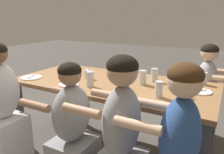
# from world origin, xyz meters

# --- Properties ---
(ground_plane) EXTENTS (18.00, 18.00, 0.00)m
(ground_plane) POSITION_xyz_m (0.00, 0.00, 0.00)
(ground_plane) COLOR #514C47
(ground_plane) RESTS_ON ground
(dining_table) EXTENTS (2.05, 0.94, 0.77)m
(dining_table) POSITION_xyz_m (0.00, 0.00, 0.69)
(dining_table) COLOR #996B42
(dining_table) RESTS_ON ground
(pizza_board_main) EXTENTS (0.32, 0.32, 0.05)m
(pizza_board_main) POSITION_xyz_m (-0.01, 0.24, 0.80)
(pizza_board_main) COLOR brown
(pizza_board_main) RESTS_ON dining_table
(empty_plate_a) EXTENTS (0.19, 0.19, 0.02)m
(empty_plate_a) POSITION_xyz_m (-0.32, -0.31, 0.78)
(empty_plate_a) COLOR white
(empty_plate_a) RESTS_ON dining_table
(empty_plate_b) EXTENTS (0.23, 0.23, 0.02)m
(empty_plate_b) POSITION_xyz_m (0.64, 0.31, 0.78)
(empty_plate_b) COLOR white
(empty_plate_b) RESTS_ON dining_table
(empty_plate_c) EXTENTS (0.23, 0.23, 0.02)m
(empty_plate_c) POSITION_xyz_m (-0.85, -0.30, 0.78)
(empty_plate_c) COLOR white
(empty_plate_c) RESTS_ON dining_table
(empty_plate_d) EXTENTS (0.20, 0.20, 0.02)m
(empty_plate_d) POSITION_xyz_m (0.85, 0.09, 0.78)
(empty_plate_d) COLOR white
(empty_plate_d) RESTS_ON dining_table
(cocktail_glass_blue) EXTENTS (0.08, 0.08, 0.13)m
(cocktail_glass_blue) POSITION_xyz_m (-0.28, -0.03, 0.82)
(cocktail_glass_blue) COLOR silver
(cocktail_glass_blue) RESTS_ON dining_table
(drinking_glass_a) EXTENTS (0.06, 0.06, 0.14)m
(drinking_glass_a) POSITION_xyz_m (0.56, -0.22, 0.83)
(drinking_glass_a) COLOR silver
(drinking_glass_a) RESTS_ON dining_table
(drinking_glass_b) EXTENTS (0.07, 0.07, 0.14)m
(drinking_glass_b) POSITION_xyz_m (0.38, 0.21, 0.83)
(drinking_glass_b) COLOR silver
(drinking_glass_b) RESTS_ON dining_table
(drinking_glass_c) EXTENTS (0.07, 0.07, 0.12)m
(drinking_glass_c) POSITION_xyz_m (0.84, 0.34, 0.83)
(drinking_glass_c) COLOR silver
(drinking_glass_c) RESTS_ON dining_table
(drinking_glass_d) EXTENTS (0.07, 0.07, 0.15)m
(drinking_glass_d) POSITION_xyz_m (-0.10, -0.25, 0.84)
(drinking_glass_d) COLOR silver
(drinking_glass_d) RESTS_ON dining_table
(drinking_glass_e) EXTENTS (0.07, 0.07, 0.14)m
(drinking_glass_e) POSITION_xyz_m (0.31, 0.06, 0.84)
(drinking_glass_e) COLOR silver
(drinking_glass_e) RESTS_ON dining_table
(drinking_glass_f) EXTENTS (0.07, 0.07, 0.11)m
(drinking_glass_f) POSITION_xyz_m (0.71, -0.11, 0.82)
(drinking_glass_f) COLOR silver
(drinking_glass_f) RESTS_ON dining_table
(diner_near_center) EXTENTS (0.51, 0.40, 1.10)m
(diner_near_center) POSITION_xyz_m (0.02, -0.69, 0.50)
(diner_near_center) COLOR #99999E
(diner_near_center) RESTS_ON ground
(diner_far_right) EXTENTS (0.51, 0.40, 1.14)m
(diner_far_right) POSITION_xyz_m (0.84, 0.69, 0.52)
(diner_far_right) COLOR #99999E
(diner_far_right) RESTS_ON ground
(diner_near_midright) EXTENTS (0.51, 0.40, 1.19)m
(diner_near_midright) POSITION_xyz_m (0.45, -0.69, 0.55)
(diner_near_midright) COLOR #99999E
(diner_near_midright) RESTS_ON ground
(diner_near_left) EXTENTS (0.51, 0.40, 1.20)m
(diner_near_left) POSITION_xyz_m (-0.82, -0.69, 0.55)
(diner_near_left) COLOR silver
(diner_near_left) RESTS_ON ground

